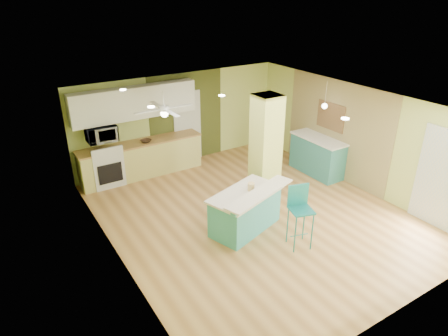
{
  "coord_description": "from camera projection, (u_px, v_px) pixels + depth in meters",
  "views": [
    {
      "loc": [
        -4.58,
        -6.04,
        4.65
      ],
      "look_at": [
        -0.52,
        0.4,
        1.11
      ],
      "focal_mm": 32.0,
      "sensor_mm": 36.0,
      "label": 1
    }
  ],
  "objects": [
    {
      "name": "wall_back",
      "position": [
        180.0,
        119.0,
        10.97
      ],
      "size": [
        6.0,
        0.01,
        2.5
      ],
      "primitive_type": "cube",
      "color": "#C5D572",
      "rests_on": "floor"
    },
    {
      "name": "ceiling_fan",
      "position": [
        164.0,
        109.0,
        8.94
      ],
      "size": [
        1.41,
        1.41,
        0.61
      ],
      "color": "white",
      "rests_on": "ceiling"
    },
    {
      "name": "upper_cabinets",
      "position": [
        135.0,
        103.0,
        9.91
      ],
      "size": [
        3.2,
        0.34,
        0.8
      ],
      "primitive_type": "cube",
      "color": "white",
      "rests_on": "wall_back"
    },
    {
      "name": "side_counter",
      "position": [
        317.0,
        155.0,
        10.57
      ],
      "size": [
        0.66,
        1.55,
        1.0
      ],
      "color": "teal",
      "rests_on": "floor"
    },
    {
      "name": "column",
      "position": [
        266.0,
        149.0,
        8.98
      ],
      "size": [
        0.55,
        0.55,
        2.5
      ],
      "primitive_type": "cube",
      "color": "#D8DD66",
      "rests_on": "floor"
    },
    {
      "name": "wood_panel",
      "position": [
        336.0,
        129.0,
        10.19
      ],
      "size": [
        0.02,
        3.4,
        2.5
      ],
      "primitive_type": "cube",
      "color": "olive",
      "rests_on": "floor"
    },
    {
      "name": "olive_accent",
      "position": [
        187.0,
        118.0,
        11.06
      ],
      "size": [
        2.2,
        0.02,
        2.5
      ],
      "primitive_type": "cube",
      "color": "#484F1F",
      "rests_on": "floor"
    },
    {
      "name": "french_door",
      "position": [
        442.0,
        179.0,
        8.04
      ],
      "size": [
        0.04,
        1.08,
        2.1
      ],
      "primitive_type": "cube",
      "color": "silver",
      "rests_on": "floor"
    },
    {
      "name": "ceiling",
      "position": [
        258.0,
        104.0,
        7.76
      ],
      "size": [
        6.0,
        7.0,
        0.01
      ],
      "primitive_type": "cube",
      "color": "white",
      "rests_on": "wall_back"
    },
    {
      "name": "interior_door",
      "position": [
        187.0,
        127.0,
        11.14
      ],
      "size": [
        0.82,
        0.05,
        2.0
      ],
      "primitive_type": "cube",
      "color": "silver",
      "rests_on": "floor"
    },
    {
      "name": "microwave",
      "position": [
        101.0,
        134.0,
        9.61
      ],
      "size": [
        0.7,
        0.48,
        0.39
      ],
      "primitive_type": "imported",
      "color": "silver",
      "rests_on": "wall_back"
    },
    {
      "name": "kitchen_run",
      "position": [
        142.0,
        159.0,
        10.44
      ],
      "size": [
        3.25,
        0.63,
        0.94
      ],
      "color": "#D2CA6E",
      "rests_on": "floor"
    },
    {
      "name": "wall_left",
      "position": [
        114.0,
        201.0,
        6.83
      ],
      "size": [
        0.01,
        7.0,
        2.5
      ],
      "primitive_type": "cube",
      "color": "#C5D572",
      "rests_on": "floor"
    },
    {
      "name": "wall_decor",
      "position": [
        331.0,
        116.0,
        10.21
      ],
      "size": [
        0.03,
        0.9,
        0.7
      ],
      "primitive_type": "cube",
      "color": "brown",
      "rests_on": "wood_panel"
    },
    {
      "name": "peninsula",
      "position": [
        246.0,
        210.0,
        8.14
      ],
      "size": [
        1.9,
        1.42,
        0.96
      ],
      "rotation": [
        0.0,
        0.0,
        0.31
      ],
      "color": "teal",
      "rests_on": "floor"
    },
    {
      "name": "pendant_lamp",
      "position": [
        325.0,
        106.0,
        9.88
      ],
      "size": [
        0.14,
        0.14,
        0.69
      ],
      "color": "white",
      "rests_on": "ceiling"
    },
    {
      "name": "canister",
      "position": [
        251.0,
        187.0,
        8.04
      ],
      "size": [
        0.14,
        0.14,
        0.17
      ],
      "primitive_type": "cylinder",
      "color": "gold",
      "rests_on": "peninsula"
    },
    {
      "name": "fruit_bowl",
      "position": [
        146.0,
        141.0,
        10.22
      ],
      "size": [
        0.33,
        0.33,
        0.06
      ],
      "primitive_type": "imported",
      "rotation": [
        0.0,
        0.0,
        0.29
      ],
      "color": "#372316",
      "rests_on": "kitchen_run"
    },
    {
      "name": "wall_right",
      "position": [
        355.0,
        136.0,
        9.74
      ],
      "size": [
        0.01,
        7.0,
        2.5
      ],
      "primitive_type": "cube",
      "color": "#C5D572",
      "rests_on": "floor"
    },
    {
      "name": "floor",
      "position": [
        254.0,
        215.0,
        8.81
      ],
      "size": [
        6.0,
        7.0,
        0.01
      ],
      "primitive_type": "cube",
      "color": "#A06B38",
      "rests_on": "ground"
    },
    {
      "name": "stove",
      "position": [
        106.0,
        167.0,
        9.98
      ],
      "size": [
        0.76,
        0.66,
        1.08
      ],
      "color": "silver",
      "rests_on": "floor"
    },
    {
      "name": "bar_stool",
      "position": [
        300.0,
        206.0,
        7.5
      ],
      "size": [
        0.51,
        0.51,
        1.25
      ],
      "rotation": [
        0.0,
        0.0,
        -0.29
      ],
      "color": "teal",
      "rests_on": "floor"
    },
    {
      "name": "wall_front",
      "position": [
        403.0,
        250.0,
        5.6
      ],
      "size": [
        6.0,
        0.01,
        2.5
      ],
      "primitive_type": "cube",
      "color": "#C5D572",
      "rests_on": "floor"
    }
  ]
}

